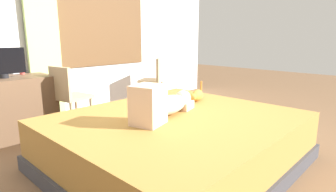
{
  "coord_description": "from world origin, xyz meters",
  "views": [
    {
      "loc": [
        -1.98,
        -1.53,
        1.21
      ],
      "look_at": [
        -0.01,
        0.32,
        0.63
      ],
      "focal_mm": 29.3,
      "sensor_mm": 36.0,
      "label": 1
    }
  ],
  "objects_px": {
    "bed": "(176,141)",
    "chair_by_desk": "(68,94)",
    "person_lying": "(164,104)",
    "desk": "(13,108)",
    "tv_monitor": "(2,63)",
    "cup": "(22,71)",
    "cat": "(197,95)",
    "chair_spare": "(155,78)"
  },
  "relations": [
    {
      "from": "person_lying",
      "to": "cup",
      "type": "xyz_separation_m",
      "value": [
        -0.53,
        2.03,
        0.19
      ]
    },
    {
      "from": "tv_monitor",
      "to": "chair_by_desk",
      "type": "height_order",
      "value": "tv_monitor"
    },
    {
      "from": "person_lying",
      "to": "chair_by_desk",
      "type": "relative_size",
      "value": 1.09
    },
    {
      "from": "person_lying",
      "to": "cat",
      "type": "distance_m",
      "value": 0.71
    },
    {
      "from": "tv_monitor",
      "to": "chair_spare",
      "type": "distance_m",
      "value": 2.35
    },
    {
      "from": "tv_monitor",
      "to": "desk",
      "type": "bearing_deg",
      "value": 0.0
    },
    {
      "from": "tv_monitor",
      "to": "chair_by_desk",
      "type": "distance_m",
      "value": 0.8
    },
    {
      "from": "person_lying",
      "to": "chair_spare",
      "type": "distance_m",
      "value": 2.26
    },
    {
      "from": "bed",
      "to": "person_lying",
      "type": "height_order",
      "value": "person_lying"
    },
    {
      "from": "desk",
      "to": "tv_monitor",
      "type": "xyz_separation_m",
      "value": [
        -0.06,
        -0.0,
        0.55
      ]
    },
    {
      "from": "bed",
      "to": "cat",
      "type": "distance_m",
      "value": 0.74
    },
    {
      "from": "bed",
      "to": "cup",
      "type": "bearing_deg",
      "value": 105.59
    },
    {
      "from": "person_lying",
      "to": "chair_by_desk",
      "type": "xyz_separation_m",
      "value": [
        -0.2,
        1.48,
        -0.09
      ]
    },
    {
      "from": "tv_monitor",
      "to": "cup",
      "type": "xyz_separation_m",
      "value": [
        0.27,
        0.2,
        -0.14
      ]
    },
    {
      "from": "bed",
      "to": "chair_by_desk",
      "type": "relative_size",
      "value": 2.57
    },
    {
      "from": "chair_by_desk",
      "to": "person_lying",
      "type": "bearing_deg",
      "value": -82.19
    },
    {
      "from": "cup",
      "to": "chair_spare",
      "type": "relative_size",
      "value": 0.1
    },
    {
      "from": "chair_by_desk",
      "to": "chair_spare",
      "type": "distance_m",
      "value": 1.73
    },
    {
      "from": "person_lying",
      "to": "cat",
      "type": "xyz_separation_m",
      "value": [
        0.7,
        0.14,
        -0.05
      ]
    },
    {
      "from": "desk",
      "to": "chair_by_desk",
      "type": "distance_m",
      "value": 0.66
    },
    {
      "from": "cat",
      "to": "chair_spare",
      "type": "distance_m",
      "value": 1.74
    },
    {
      "from": "cup",
      "to": "person_lying",
      "type": "bearing_deg",
      "value": -75.5
    },
    {
      "from": "bed",
      "to": "chair_by_desk",
      "type": "bearing_deg",
      "value": 99.76
    },
    {
      "from": "desk",
      "to": "cup",
      "type": "xyz_separation_m",
      "value": [
        0.21,
        0.2,
        0.41
      ]
    },
    {
      "from": "desk",
      "to": "tv_monitor",
      "type": "height_order",
      "value": "tv_monitor"
    },
    {
      "from": "bed",
      "to": "cup",
      "type": "relative_size",
      "value": 24.69
    },
    {
      "from": "desk",
      "to": "cup",
      "type": "distance_m",
      "value": 0.51
    },
    {
      "from": "bed",
      "to": "desk",
      "type": "distance_m",
      "value": 2.09
    },
    {
      "from": "chair_spare",
      "to": "person_lying",
      "type": "bearing_deg",
      "value": -132.0
    },
    {
      "from": "bed",
      "to": "person_lying",
      "type": "bearing_deg",
      "value": 125.53
    },
    {
      "from": "person_lying",
      "to": "chair_spare",
      "type": "bearing_deg",
      "value": 48.0
    },
    {
      "from": "desk",
      "to": "tv_monitor",
      "type": "distance_m",
      "value": 0.55
    },
    {
      "from": "person_lying",
      "to": "desk",
      "type": "bearing_deg",
      "value": 111.93
    },
    {
      "from": "cat",
      "to": "chair_by_desk",
      "type": "xyz_separation_m",
      "value": [
        -0.9,
        1.34,
        -0.04
      ]
    },
    {
      "from": "chair_spare",
      "to": "desk",
      "type": "bearing_deg",
      "value": 176.05
    },
    {
      "from": "person_lying",
      "to": "bed",
      "type": "bearing_deg",
      "value": -54.47
    },
    {
      "from": "cup",
      "to": "desk",
      "type": "bearing_deg",
      "value": -137.29
    },
    {
      "from": "tv_monitor",
      "to": "chair_spare",
      "type": "xyz_separation_m",
      "value": [
        2.31,
        -0.16,
        -0.41
      ]
    },
    {
      "from": "tv_monitor",
      "to": "cup",
      "type": "bearing_deg",
      "value": 36.14
    },
    {
      "from": "bed",
      "to": "chair_spare",
      "type": "height_order",
      "value": "chair_spare"
    },
    {
      "from": "bed",
      "to": "person_lying",
      "type": "relative_size",
      "value": 2.37
    },
    {
      "from": "tv_monitor",
      "to": "chair_spare",
      "type": "relative_size",
      "value": 0.56
    }
  ]
}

